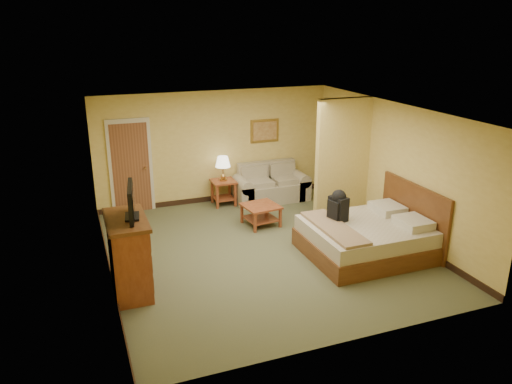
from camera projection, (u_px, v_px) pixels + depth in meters
name	position (u px, v px, depth m)	size (l,w,h in m)	color
floor	(263.00, 251.00, 9.29)	(6.00, 6.00, 0.00)	#505436
ceiling	(263.00, 112.00, 8.45)	(6.00, 6.00, 0.00)	white
back_wall	(216.00, 147.00, 11.53)	(5.50, 0.02, 2.60)	#D7BB5C
left_wall	(103.00, 203.00, 7.95)	(0.02, 6.00, 2.60)	#D7BB5C
right_wall	(393.00, 169.00, 9.79)	(0.02, 6.00, 2.60)	#D7BB5C
partition	(342.00, 161.00, 10.41)	(1.20, 0.15, 2.60)	#D7BB5C
door	(131.00, 167.00, 10.93)	(0.94, 0.16, 2.10)	beige
baseboard	(217.00, 198.00, 11.92)	(5.50, 0.02, 0.12)	black
loveseat	(271.00, 188.00, 11.88)	(1.75, 0.81, 0.89)	tan
side_table	(223.00, 189.00, 11.53)	(0.53, 0.53, 0.59)	brown
table_lamp	(223.00, 162.00, 11.33)	(0.34, 0.34, 0.57)	#B28341
coffee_table	(261.00, 211.00, 10.37)	(0.77, 0.77, 0.44)	brown
wall_picture	(265.00, 131.00, 11.82)	(0.71, 0.04, 0.55)	#B78E3F
dresser	(129.00, 255.00, 7.70)	(0.61, 1.16, 1.24)	brown
tv	(131.00, 203.00, 7.46)	(0.26, 0.83, 0.51)	black
bed	(371.00, 237.00, 9.09)	(2.23, 1.89, 1.23)	#542B13
backpack	(338.00, 204.00, 9.04)	(0.31, 0.38, 0.58)	black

